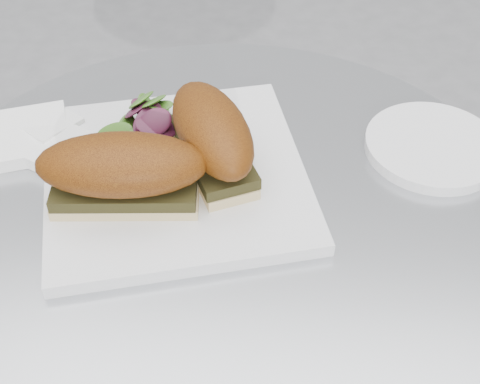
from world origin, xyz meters
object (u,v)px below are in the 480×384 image
at_px(plate, 175,175).
at_px(saucer, 433,146).
at_px(sandwich_left, 123,171).
at_px(sandwich_right, 212,135).

relative_size(plate, saucer, 1.80).
distance_m(plate, sandwich_left, 0.08).
bearing_deg(sandwich_left, plate, 45.47).
relative_size(sandwich_left, sandwich_right, 1.00).
height_order(sandwich_left, saucer, sandwich_left).
bearing_deg(plate, sandwich_right, 16.90).
height_order(plate, saucer, plate).
bearing_deg(plate, saucer, 13.77).
relative_size(plate, sandwich_right, 1.58).
xyz_separation_m(sandwich_right, saucer, (0.26, 0.06, -0.05)).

